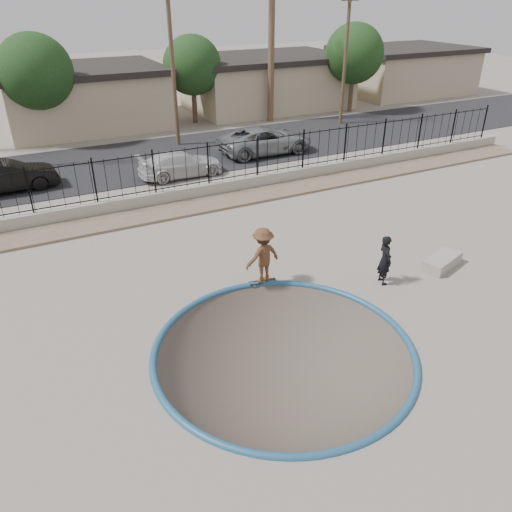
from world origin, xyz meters
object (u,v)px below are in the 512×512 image
Objects in this scene: car_b at (7,176)px; car_c at (181,164)px; skater at (263,258)px; videographer at (385,260)px; skateboard at (263,282)px; car_d at (266,140)px; concrete_ledge at (442,262)px.

car_c is (7.92, -1.60, -0.10)m from car_b.
skater is 3.90m from videographer.
skater reaches higher than skateboard.
skateboard is 0.17× the size of car_d.
skateboard is at bearing 163.22° from concrete_ledge.
skater is 0.87m from skateboard.
videographer is 14.79m from car_d.
car_d is at bearing -75.16° from car_c.
skater is at bearing 99.05° from skateboard.
concrete_ledge is 14.56m from car_d.
skateboard is 6.26m from concrete_ledge.
car_d is at bearing 86.75° from concrete_ledge.
concrete_ledge is 0.30× the size of car_d.
car_b is (-12.77, 14.53, 0.56)m from concrete_ledge.
skater is 0.44× the size of car_c.
concrete_ledge is 19.35m from car_b.
car_c is at bearing 93.15° from skateboard.
videographer is at bearing -16.76° from skateboard.
car_b is at bearing 47.79° from videographer.
skateboard is 0.21× the size of car_b.
car_c is (-4.85, 12.93, 0.46)m from concrete_ledge.
skater is 14.41m from car_b.
car_c is at bearing -105.04° from car_b.
car_d reaches higher than skateboard.
videographer is at bearing 167.42° from car_d.
car_b is (-10.28, 14.42, -0.08)m from videographer.
car_b is 0.81× the size of car_d.
car_d reaches higher than car_c.
videographer is at bearing 177.43° from concrete_ledge.
videographer reaches higher than car_b.
car_c reaches higher than skateboard.
skater reaches higher than car_c.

